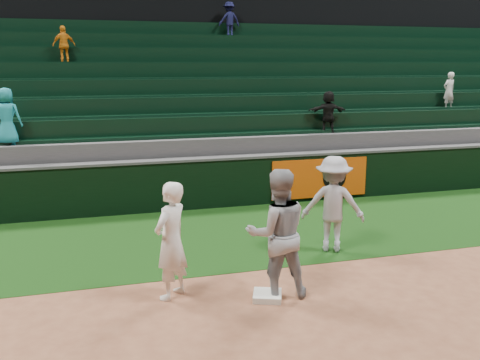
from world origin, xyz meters
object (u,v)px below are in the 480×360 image
(first_baseman, at_px, (171,241))
(base_coach, at_px, (333,204))
(baserunner, at_px, (277,234))
(first_base, at_px, (267,296))

(first_baseman, xyz_separation_m, base_coach, (3.24, 1.23, 0.01))
(base_coach, bearing_deg, first_baseman, 45.90)
(baserunner, xyz_separation_m, base_coach, (1.69, 1.61, -0.08))
(first_base, relative_size, base_coach, 0.23)
(first_base, distance_m, base_coach, 2.66)
(baserunner, bearing_deg, base_coach, -131.38)
(first_baseman, height_order, baserunner, baserunner)
(first_base, distance_m, first_baseman, 1.68)
(first_baseman, bearing_deg, first_base, 116.27)
(first_baseman, relative_size, baserunner, 0.91)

